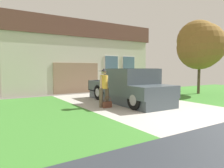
{
  "coord_description": "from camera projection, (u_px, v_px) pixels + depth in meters",
  "views": [
    {
      "loc": [
        -6.17,
        -3.44,
        1.66
      ],
      "look_at": [
        -1.25,
        4.32,
        0.97
      ],
      "focal_mm": 32.97,
      "sensor_mm": 36.0,
      "label": 1
    }
  ],
  "objects": [
    {
      "name": "house_with_garage",
      "position": [
        73.0,
        58.0,
        16.45
      ],
      "size": [
        11.14,
        5.41,
        4.99
      ],
      "color": "beige",
      "rests_on": "ground"
    },
    {
      "name": "handbag",
      "position": [
        107.0,
        104.0,
        8.75
      ],
      "size": [
        0.39,
        0.14,
        0.48
      ],
      "color": "brown",
      "rests_on": "ground"
    },
    {
      "name": "front_yard_tree",
      "position": [
        200.0,
        45.0,
        13.14
      ],
      "size": [
        2.88,
        2.99,
        4.75
      ],
      "color": "brown",
      "rests_on": "ground"
    },
    {
      "name": "person_with_hat",
      "position": [
        104.0,
        86.0,
        8.88
      ],
      "size": [
        0.51,
        0.48,
        1.68
      ],
      "rotation": [
        0.0,
        0.0,
        0.23
      ],
      "color": "brown",
      "rests_on": "ground"
    },
    {
      "name": "wheeled_trash_bin",
      "position": [
        145.0,
        84.0,
        14.44
      ],
      "size": [
        0.6,
        0.72,
        1.12
      ],
      "color": "#424247",
      "rests_on": "ground"
    },
    {
      "name": "pickup_truck",
      "position": [
        131.0,
        88.0,
        9.91
      ],
      "size": [
        2.12,
        5.08,
        1.67
      ],
      "rotation": [
        0.0,
        0.0,
        3.11
      ],
      "color": "#434E56",
      "rests_on": "ground"
    }
  ]
}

